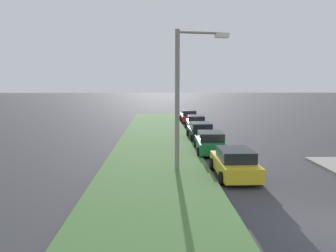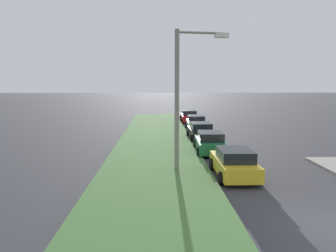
# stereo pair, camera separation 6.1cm
# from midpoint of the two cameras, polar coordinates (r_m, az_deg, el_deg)

# --- Properties ---
(grass_median) EXTENTS (60.00, 6.00, 0.12)m
(grass_median) POSITION_cam_midpoint_polar(r_m,az_deg,el_deg) (20.58, -2.32, -5.79)
(grass_median) COLOR #477238
(grass_median) RESTS_ON ground
(parked_car_yellow) EXTENTS (4.30, 2.02, 1.47)m
(parked_car_yellow) POSITION_cam_midpoint_polar(r_m,az_deg,el_deg) (17.26, 11.33, -6.30)
(parked_car_yellow) COLOR gold
(parked_car_yellow) RESTS_ON ground
(parked_car_green) EXTENTS (4.36, 2.14, 1.47)m
(parked_car_green) POSITION_cam_midpoint_polar(r_m,az_deg,el_deg) (22.83, 7.22, -2.84)
(parked_car_green) COLOR #1E6B38
(parked_car_green) RESTS_ON ground
(parked_car_black) EXTENTS (4.34, 2.10, 1.47)m
(parked_car_black) POSITION_cam_midpoint_polar(r_m,az_deg,el_deg) (27.96, 5.57, -0.92)
(parked_car_black) COLOR black
(parked_car_black) RESTS_ON ground
(parked_car_silver) EXTENTS (4.36, 2.14, 1.47)m
(parked_car_silver) POSITION_cam_midpoint_polar(r_m,az_deg,el_deg) (33.96, 4.77, 0.57)
(parked_car_silver) COLOR #B2B5BA
(parked_car_silver) RESTS_ON ground
(parked_car_red) EXTENTS (4.31, 2.03, 1.47)m
(parked_car_red) POSITION_cam_midpoint_polar(r_m,az_deg,el_deg) (40.31, 3.54, 1.67)
(parked_car_red) COLOR red
(parked_car_red) RESTS_ON ground
(streetlight) EXTENTS (0.76, 2.86, 7.50)m
(streetlight) POSITION_cam_midpoint_polar(r_m,az_deg,el_deg) (17.43, 2.65, 6.18)
(streetlight) COLOR gray
(streetlight) RESTS_ON ground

